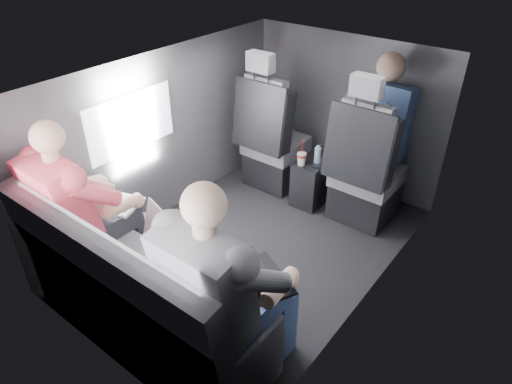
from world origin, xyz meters
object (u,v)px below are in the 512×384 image
Objects in this scene: front_seat_left at (272,145)px; front_seat_right at (364,177)px; soda_cup at (302,158)px; passenger_rear_right at (225,289)px; laptop_silver at (175,234)px; laptop_black at (254,278)px; passenger_front_right at (382,123)px; laptop_white at (108,201)px; rear_bench at (141,299)px; passenger_rear_left at (83,209)px; water_bottle at (318,155)px; center_console at (316,178)px.

front_seat_left is 1.00× the size of front_seat_right.
passenger_rear_right reaches higher than soda_cup.
laptop_silver is 0.91× the size of laptop_black.
passenger_front_right is at bearing 94.16° from passenger_rear_right.
soda_cup is at bearing -140.00° from passenger_front_right.
front_seat_left is at bearing 180.00° from front_seat_right.
laptop_white is at bearing -116.97° from passenger_front_right.
rear_bench is at bearing -98.93° from laptop_silver.
passenger_front_right is (-0.15, 2.07, 0.10)m from passenger_rear_right.
laptop_silver is (0.59, 0.02, 0.00)m from laptop_white.
laptop_white reaches higher than soda_cup.
water_bottle is at bearing 70.69° from passenger_rear_left.
soda_cup is 0.61× the size of laptop_white.
center_console is at bearing 107.28° from passenger_rear_right.
soda_cup is 0.18× the size of passenger_rear_left.
soda_cup is 0.57× the size of laptop_silver.
front_seat_left reaches higher than rear_bench.
water_bottle is at bearing 48.42° from soda_cup.
center_console is 1.07× the size of laptop_black.
water_bottle is (0.04, 1.86, 0.17)m from rear_bench.
rear_bench is 0.68m from passenger_rear_right.
laptop_white is at bearing -93.39° from front_seat_left.
water_bottle is at bearing 70.00° from laptop_white.
front_seat_left is at bearing 106.78° from laptop_silver.
laptop_black is (1.17, 0.01, 0.00)m from laptop_white.
laptop_silver is 0.65m from passenger_rear_left.
laptop_white reaches higher than center_console.
center_console is 0.74m from passenger_front_right.
front_seat_left is at bearing 103.31° from rear_bench.
passenger_rear_left is at bearing -107.43° from center_console.
soda_cup is at bearing 72.39° from passenger_rear_left.
laptop_black is (1.07, -1.64, 0.23)m from front_seat_left.
front_seat_right is 1.83m from passenger_rear_right.
passenger_rear_left reaches higher than laptop_white.
center_console is 0.32m from soda_cup.
laptop_white is at bearing -177.94° from laptop_silver.
front_seat_right is 2.09m from passenger_rear_left.
center_console is at bearing 5.07° from front_seat_left.
center_console is 1.99m from passenger_rear_left.
water_bottle is (0.49, -0.04, 0.07)m from front_seat_left.
rear_bench is at bearing -101.12° from passenger_front_right.
rear_bench is 3.56× the size of laptop_black.
passenger_rear_left is (-0.62, -1.77, 0.17)m from water_bottle.
passenger_rear_right is at bearing -73.16° from water_bottle.
soda_cup reaches higher than center_console.
passenger_rear_right reaches higher than center_console.
water_bottle is 1.86m from passenger_rear_right.
laptop_white is (-1.00, -1.65, 0.23)m from front_seat_right.
front_seat_left reaches higher than center_console.
rear_bench is 1.77m from soda_cup.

